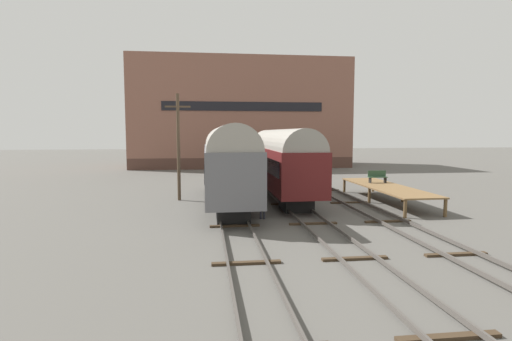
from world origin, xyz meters
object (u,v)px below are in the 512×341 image
Objects in this scene: train_car_maroon at (282,159)px; train_car_grey at (227,160)px; utility_pole at (178,145)px; bench at (377,176)px; person_worker at (262,200)px.

train_car_grey reaches higher than train_car_maroon.
train_car_maroon is 7.68m from utility_pole.
bench is at bearing 7.54° from train_car_grey.
bench is 11.51m from person_worker.
utility_pole reaches higher than person_worker.
train_car_maroon is at bearing 2.03° from utility_pole.
train_car_maroon is 10.81× the size of bench.
utility_pole reaches higher than bench.
train_car_maroon reaches higher than person_worker.
bench is 0.18× the size of utility_pole.
train_car_grey is 4.19m from utility_pole.
bench is at bearing -2.99° from utility_pole.
train_car_maroon is 8.40× the size of person_worker.
person_worker is (-9.62, -6.30, -0.55)m from bench.
train_car_maroon is at bearing 31.09° from train_car_grey.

